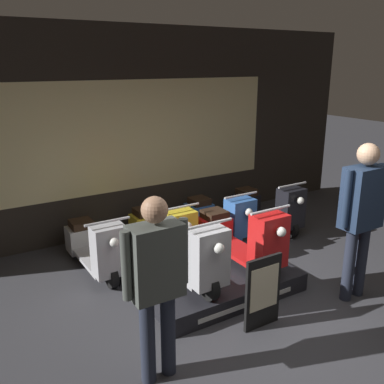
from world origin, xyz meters
The scene contains 12 objects.
ground_plane centered at (0.00, 0.00, 0.00)m, with size 30.00×30.00×0.00m, color #38383D.
shop_wall_back centered at (0.00, 3.15, 1.60)m, with size 8.42×0.09×3.20m.
display_platform centered at (-0.14, 0.92, 0.11)m, with size 1.84×1.44×0.22m.
scooter_display_left centered at (-0.55, 0.87, 0.56)m, with size 0.56×1.52×0.87m.
scooter_display_right centered at (0.28, 0.87, 0.56)m, with size 0.56×1.52×0.87m.
scooter_backrow_0 centered at (-1.21, 2.03, 0.34)m, with size 0.56×1.52×0.87m.
scooter_backrow_1 centered at (-0.22, 2.03, 0.34)m, with size 0.56×1.52×0.87m.
scooter_backrow_2 centered at (0.77, 2.03, 0.34)m, with size 0.56×1.52×0.87m.
scooter_backrow_3 centered at (1.76, 2.03, 0.34)m, with size 0.56×1.52×0.87m.
person_left_browsing centered at (-1.42, -0.18, 0.98)m, with size 0.60×0.24×1.66m.
person_right_browsing centered at (1.12, -0.18, 1.11)m, with size 0.63×0.26×1.83m.
price_sign_board centered at (-0.17, -0.07, 0.40)m, with size 0.44×0.04×0.79m.
Camera 1 is at (-2.82, -3.00, 2.65)m, focal length 40.00 mm.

